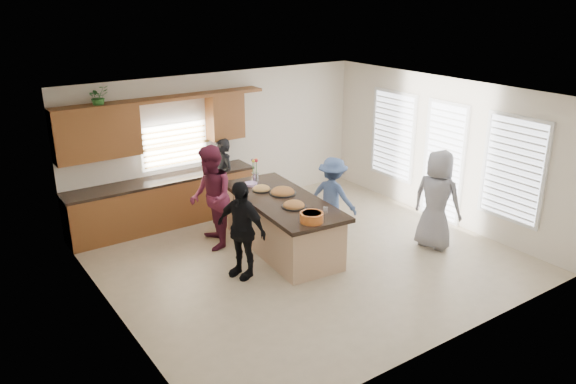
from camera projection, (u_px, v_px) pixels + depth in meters
floor at (306, 258)px, 9.62m from camera, size 6.50×6.50×0.00m
room_shell at (307, 151)px, 8.97m from camera, size 6.52×6.02×2.81m
back_cabinetry at (159, 181)px, 10.64m from camera, size 4.08×0.66×2.46m
right_wall_glazing at (446, 154)px, 10.77m from camera, size 0.06×4.00×2.25m
island at (282, 225)px, 9.80m from camera, size 1.39×2.79×0.95m
platter_front at (294, 206)px, 9.23m from camera, size 0.40×0.40×0.16m
platter_mid at (283, 192)px, 9.84m from camera, size 0.47×0.47×0.19m
platter_back at (262, 189)px, 10.00m from camera, size 0.35×0.35×0.14m
salad_bowl at (312, 217)px, 8.64m from camera, size 0.37×0.37×0.15m
clear_cup at (325, 210)px, 9.01m from camera, size 0.08×0.08×0.09m
plate_stack at (251, 184)px, 10.27m from camera, size 0.24×0.24×0.04m
flower_vase at (255, 170)px, 10.43m from camera, size 0.14×0.14×0.43m
potted_plant at (98, 97)px, 9.64m from camera, size 0.40×0.37×0.38m
woman_left_back at (223, 177)px, 11.27m from camera, size 0.39×0.58×1.56m
woman_left_mid at (211, 198)px, 9.74m from camera, size 0.94×1.07×1.84m
woman_left_front at (241, 229)px, 8.77m from camera, size 0.68×1.01×1.60m
woman_right_back at (333, 196)px, 10.32m from camera, size 0.86×1.09×1.48m
woman_right_front at (437, 200)px, 9.74m from camera, size 0.79×0.99×1.78m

